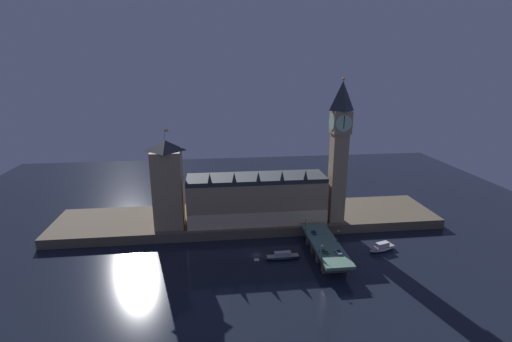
% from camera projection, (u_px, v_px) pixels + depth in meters
% --- Properties ---
extents(ground_plane, '(400.00, 400.00, 0.00)m').
position_uv_depth(ground_plane, '(257.00, 255.00, 182.16)').
color(ground_plane, black).
extents(embankment, '(220.00, 42.00, 5.27)m').
position_uv_depth(embankment, '(249.00, 219.00, 218.67)').
color(embankment, brown).
rests_on(embankment, ground_plane).
extents(parliament_hall, '(76.27, 21.78, 31.05)m').
position_uv_depth(parliament_hall, '(256.00, 198.00, 207.37)').
color(parliament_hall, tan).
rests_on(parliament_hall, embankment).
extents(clock_tower, '(10.09, 10.20, 78.63)m').
position_uv_depth(clock_tower, '(339.00, 148.00, 199.01)').
color(clock_tower, tan).
rests_on(clock_tower, embankment).
extents(victoria_tower, '(15.57, 15.57, 53.46)m').
position_uv_depth(victoria_tower, '(168.00, 184.00, 197.01)').
color(victoria_tower, tan).
rests_on(victoria_tower, embankment).
extents(bridge, '(13.08, 46.00, 7.25)m').
position_uv_depth(bridge, '(325.00, 247.00, 179.79)').
color(bridge, slate).
rests_on(bridge, ground_plane).
extents(car_northbound_lead, '(1.84, 3.84, 1.34)m').
position_uv_depth(car_northbound_lead, '(314.00, 233.00, 188.56)').
color(car_northbound_lead, navy).
rests_on(car_northbound_lead, bridge).
extents(car_northbound_trail, '(2.05, 4.11, 1.31)m').
position_uv_depth(car_northbound_trail, '(326.00, 251.00, 169.52)').
color(car_northbound_trail, '#235633').
rests_on(car_northbound_trail, bridge).
extents(car_southbound_lead, '(2.12, 4.20, 1.33)m').
position_uv_depth(car_southbound_lead, '(339.00, 252.00, 169.00)').
color(car_southbound_lead, white).
rests_on(car_southbound_lead, bridge).
extents(pedestrian_near_rail, '(0.38, 0.38, 1.66)m').
position_uv_depth(pedestrian_near_rail, '(319.00, 251.00, 169.74)').
color(pedestrian_near_rail, black).
rests_on(pedestrian_near_rail, bridge).
extents(pedestrian_mid_walk, '(0.38, 0.38, 1.78)m').
position_uv_depth(pedestrian_mid_walk, '(337.00, 240.00, 179.88)').
color(pedestrian_mid_walk, black).
rests_on(pedestrian_mid_walk, bridge).
extents(street_lamp_near, '(1.34, 0.60, 6.83)m').
position_uv_depth(street_lamp_near, '(322.00, 250.00, 163.18)').
color(street_lamp_near, '#2D3333').
rests_on(street_lamp_near, bridge).
extents(street_lamp_mid, '(1.34, 0.60, 6.43)m').
position_uv_depth(street_lamp_mid, '(338.00, 235.00, 178.69)').
color(street_lamp_mid, '#2D3333').
rests_on(street_lamp_mid, bridge).
extents(street_lamp_far, '(1.34, 0.60, 7.32)m').
position_uv_depth(street_lamp_far, '(306.00, 222.00, 191.21)').
color(street_lamp_far, '#2D3333').
rests_on(street_lamp_far, bridge).
extents(boat_upstream, '(17.57, 4.25, 3.89)m').
position_uv_depth(boat_upstream, '(283.00, 256.00, 177.96)').
color(boat_upstream, '#1E2842').
rests_on(boat_upstream, ground_plane).
extents(boat_downstream, '(15.76, 8.84, 4.35)m').
position_uv_depth(boat_downstream, '(382.00, 248.00, 186.32)').
color(boat_downstream, white).
rests_on(boat_downstream, ground_plane).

